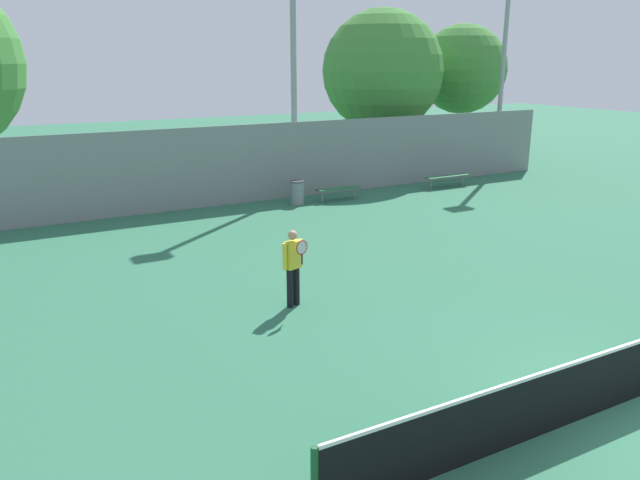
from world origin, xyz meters
The scene contains 11 objects.
ground_plane centered at (0.00, 0.00, 0.00)m, with size 100.00×100.00×0.00m, color #2D6B4C.
tennis_net centered at (0.00, 0.00, 0.52)m, with size 10.80×0.09×1.01m.
tennis_player centered at (-2.63, 5.99, 0.95)m, with size 0.53×0.47×1.68m.
bench_courtside_near centered at (3.51, 14.51, 0.42)m, with size 1.76×0.40×0.47m.
bench_courtside_far centered at (8.72, 14.51, 0.43)m, with size 2.07×0.40×0.47m.
light_pole_far_right centered at (2.55, 16.24, 5.83)m, with size 0.90×0.60×9.57m.
light_pole_center_back centered at (13.21, 16.38, 5.75)m, with size 0.90×0.60×9.13m.
trash_bin centered at (1.85, 14.65, 0.43)m, with size 0.51×0.51×0.86m.
back_fence centered at (0.00, 15.85, 1.42)m, with size 29.59×0.06×2.85m.
tree_green_tall centered at (14.11, 20.11, 4.59)m, with size 4.47×4.47×6.85m.
tree_dark_dense centered at (8.63, 19.28, 4.57)m, with size 5.54×5.54×7.35m.
Camera 1 is at (-8.17, -5.23, 5.12)m, focal length 35.00 mm.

